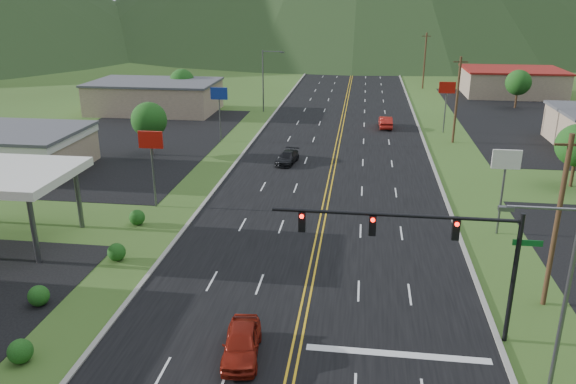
# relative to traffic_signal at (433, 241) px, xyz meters

# --- Properties ---
(traffic_signal) EXTENTS (13.10, 0.43, 7.00)m
(traffic_signal) POSITION_rel_traffic_signal_xyz_m (0.00, 0.00, 0.00)
(traffic_signal) COLOR black
(traffic_signal) RESTS_ON ground
(streetlight_east) EXTENTS (3.28, 0.25, 9.00)m
(streetlight_east) POSITION_rel_traffic_signal_xyz_m (4.70, -4.00, -0.15)
(streetlight_east) COLOR #59595E
(streetlight_east) RESTS_ON ground
(streetlight_west) EXTENTS (3.28, 0.25, 9.00)m
(streetlight_west) POSITION_rel_traffic_signal_xyz_m (-18.16, 56.00, -0.15)
(streetlight_west) COLOR #59595E
(streetlight_west) RESTS_ON ground
(building_west_mid) EXTENTS (14.40, 10.40, 4.10)m
(building_west_mid) POSITION_rel_traffic_signal_xyz_m (-38.48, 24.00, -3.06)
(building_west_mid) COLOR tan
(building_west_mid) RESTS_ON ground
(building_west_far) EXTENTS (18.40, 11.40, 4.50)m
(building_west_far) POSITION_rel_traffic_signal_xyz_m (-34.48, 54.00, -3.07)
(building_west_far) COLOR tan
(building_west_far) RESTS_ON ground
(building_east_far) EXTENTS (16.40, 12.40, 4.50)m
(building_east_far) POSITION_rel_traffic_signal_xyz_m (21.52, 76.00, -3.07)
(building_east_far) COLOR tan
(building_east_far) RESTS_ON ground
(pole_sign_west_a) EXTENTS (2.00, 0.18, 6.40)m
(pole_sign_west_a) POSITION_rel_traffic_signal_xyz_m (-20.48, 16.00, -0.28)
(pole_sign_west_a) COLOR #59595E
(pole_sign_west_a) RESTS_ON ground
(pole_sign_west_b) EXTENTS (2.00, 0.18, 6.40)m
(pole_sign_west_b) POSITION_rel_traffic_signal_xyz_m (-20.48, 38.00, -0.28)
(pole_sign_west_b) COLOR #59595E
(pole_sign_west_b) RESTS_ON ground
(pole_sign_east_a) EXTENTS (2.00, 0.18, 6.40)m
(pole_sign_east_a) POSITION_rel_traffic_signal_xyz_m (6.52, 14.00, -0.28)
(pole_sign_east_a) COLOR #59595E
(pole_sign_east_a) RESTS_ON ground
(pole_sign_east_b) EXTENTS (2.00, 0.18, 6.40)m
(pole_sign_east_b) POSITION_rel_traffic_signal_xyz_m (6.52, 46.00, -0.28)
(pole_sign_east_b) COLOR #59595E
(pole_sign_east_b) RESTS_ON ground
(tree_west_a) EXTENTS (3.84, 3.84, 5.82)m
(tree_west_a) POSITION_rel_traffic_signal_xyz_m (-26.48, 31.00, -1.44)
(tree_west_a) COLOR #382314
(tree_west_a) RESTS_ON ground
(tree_west_b) EXTENTS (3.84, 3.84, 5.82)m
(tree_west_b) POSITION_rel_traffic_signal_xyz_m (-31.48, 58.00, -1.44)
(tree_west_b) COLOR #382314
(tree_west_b) RESTS_ON ground
(tree_east_b) EXTENTS (3.84, 3.84, 5.82)m
(tree_east_b) POSITION_rel_traffic_signal_xyz_m (19.52, 64.00, -1.44)
(tree_east_b) COLOR #382314
(tree_east_b) RESTS_ON ground
(utility_pole_a) EXTENTS (1.60, 0.28, 10.00)m
(utility_pole_a) POSITION_rel_traffic_signal_xyz_m (7.02, 4.00, -0.20)
(utility_pole_a) COLOR #382314
(utility_pole_a) RESTS_ON ground
(utility_pole_b) EXTENTS (1.60, 0.28, 10.00)m
(utility_pole_b) POSITION_rel_traffic_signal_xyz_m (7.02, 41.00, -0.20)
(utility_pole_b) COLOR #382314
(utility_pole_b) RESTS_ON ground
(utility_pole_c) EXTENTS (1.60, 0.28, 10.00)m
(utility_pole_c) POSITION_rel_traffic_signal_xyz_m (7.02, 81.00, -0.20)
(utility_pole_c) COLOR #382314
(utility_pole_c) RESTS_ON ground
(utility_pole_d) EXTENTS (1.60, 0.28, 10.00)m
(utility_pole_d) POSITION_rel_traffic_signal_xyz_m (7.02, 121.00, -0.20)
(utility_pole_d) COLOR #382314
(utility_pole_d) RESTS_ON ground
(car_red_near) EXTENTS (2.19, 4.49, 1.47)m
(car_red_near) POSITION_rel_traffic_signal_xyz_m (-9.04, -3.14, -4.59)
(car_red_near) COLOR maroon
(car_red_near) RESTS_ON ground
(car_dark_mid) EXTENTS (2.34, 4.45, 1.23)m
(car_dark_mid) POSITION_rel_traffic_signal_xyz_m (-11.28, 29.72, -4.72)
(car_dark_mid) COLOR black
(car_dark_mid) RESTS_ON ground
(car_red_far) EXTENTS (1.73, 4.63, 1.51)m
(car_red_far) POSITION_rel_traffic_signal_xyz_m (-0.72, 47.59, -4.57)
(car_red_far) COLOR #9D1711
(car_red_far) RESTS_ON ground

